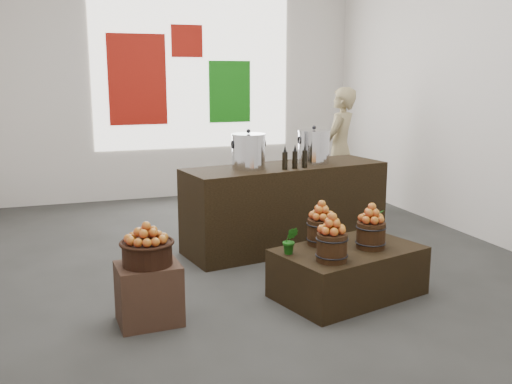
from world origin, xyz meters
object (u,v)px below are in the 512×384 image
object	(u,v)px
wicker_basket	(147,254)
counter	(286,207)
crate	(149,293)
shopper	(340,149)
stock_pot_center	(314,147)
stock_pot_left	(249,152)
display_table	(348,272)

from	to	relation	value
wicker_basket	counter	distance (m)	2.41
crate	shopper	distance (m)	4.54
crate	counter	xyz separation A→B (m)	(1.82, 1.57, 0.24)
stock_pot_center	stock_pot_left	bearing A→B (deg)	-170.42
crate	display_table	bearing A→B (deg)	-0.14
wicker_basket	display_table	distance (m)	1.84
wicker_basket	stock_pot_left	world-z (taller)	stock_pot_left
wicker_basket	counter	size ratio (longest dim) A/B	0.17
wicker_basket	stock_pot_center	bearing A→B (deg)	36.64
crate	display_table	distance (m)	1.81
stock_pot_left	crate	bearing A→B (deg)	-132.14
display_table	shopper	world-z (taller)	shopper
crate	stock_pot_left	xyz separation A→B (m)	(1.35, 1.49, 0.90)
wicker_basket	stock_pot_left	bearing A→B (deg)	47.86
crate	stock_pot_left	size ratio (longest dim) A/B	1.36
shopper	stock_pot_center	bearing A→B (deg)	12.08
display_table	stock_pot_center	world-z (taller)	stock_pot_center
display_table	crate	bearing A→B (deg)	164.91
counter	shopper	world-z (taller)	shopper
wicker_basket	stock_pot_center	size ratio (longest dim) A/B	1.09
stock_pot_left	stock_pot_center	bearing A→B (deg)	9.58
counter	stock_pot_center	distance (m)	0.76
crate	wicker_basket	distance (m)	0.34
counter	stock_pot_left	distance (m)	0.82
shopper	stock_pot_left	bearing A→B (deg)	-1.55
wicker_basket	counter	xyz separation A→B (m)	(1.82, 1.57, -0.10)
counter	stock_pot_left	world-z (taller)	stock_pot_left
display_table	stock_pot_left	size ratio (longest dim) A/B	3.53
stock_pot_left	shopper	xyz separation A→B (m)	(1.94, 1.58, -0.25)
stock_pot_left	stock_pot_center	world-z (taller)	same
display_table	stock_pot_left	distance (m)	1.82
crate	counter	bearing A→B (deg)	40.72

